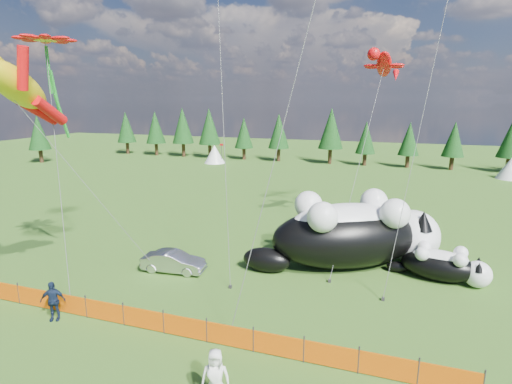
% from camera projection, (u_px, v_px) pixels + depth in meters
% --- Properties ---
extents(ground, '(160.00, 160.00, 0.00)m').
position_uv_depth(ground, '(215.00, 304.00, 19.39)').
color(ground, '#133D0B').
rests_on(ground, ground).
extents(safety_fence, '(22.06, 0.06, 1.10)m').
position_uv_depth(safety_fence, '(185.00, 327.00, 16.51)').
color(safety_fence, '#262626').
rests_on(safety_fence, ground).
extents(tree_line, '(90.00, 4.00, 8.00)m').
position_uv_depth(tree_line, '(337.00, 138.00, 60.05)').
color(tree_line, black).
rests_on(tree_line, ground).
extents(festival_tents, '(50.00, 3.20, 2.80)m').
position_uv_depth(festival_tents, '(416.00, 163.00, 52.63)').
color(festival_tents, white).
rests_on(festival_tents, ground).
extents(cat_large, '(11.11, 7.93, 4.34)m').
position_uv_depth(cat_large, '(355.00, 232.00, 23.45)').
color(cat_large, black).
rests_on(cat_large, ground).
extents(cat_small, '(5.30, 2.46, 1.92)m').
position_uv_depth(cat_small, '(444.00, 265.00, 21.67)').
color(cat_small, black).
rests_on(cat_small, ground).
extents(car, '(3.76, 1.64, 1.20)m').
position_uv_depth(car, '(174.00, 262.00, 22.87)').
color(car, '#B7B6BB').
rests_on(car, ground).
extents(spectator_c, '(1.21, 0.96, 1.85)m').
position_uv_depth(spectator_c, '(53.00, 301.00, 17.78)').
color(spectator_c, '#142039').
rests_on(spectator_c, ground).
extents(spectator_e, '(1.09, 0.87, 1.94)m').
position_uv_depth(spectator_e, '(215.00, 377.00, 12.84)').
color(spectator_e, white).
rests_on(spectator_e, ground).
extents(superhero_kite, '(6.10, 7.49, 13.02)m').
position_uv_depth(superhero_kite, '(18.00, 86.00, 17.36)').
color(superhero_kite, '#D6B90B').
rests_on(superhero_kite, ground).
extents(gecko_kite, '(3.26, 12.01, 15.09)m').
position_uv_depth(gecko_kite, '(384.00, 65.00, 26.89)').
color(gecko_kite, red).
rests_on(gecko_kite, ground).
extents(flower_kite, '(5.15, 5.41, 13.33)m').
position_uv_depth(flower_kite, '(46.00, 43.00, 19.99)').
color(flower_kite, red).
rests_on(flower_kite, ground).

